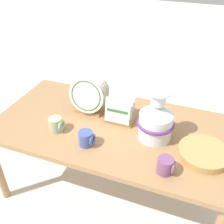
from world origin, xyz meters
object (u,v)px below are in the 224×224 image
object	(u,v)px
dish_rack_round_plates	(89,96)
wicker_charger_stack	(204,153)
ceramic_vase	(156,120)
dish_rack_square_plates	(120,113)
mug_cobalt_glaze	(87,139)
mug_plum_glaze	(166,166)
mug_sage_glaze	(56,124)

from	to	relation	value
dish_rack_round_plates	wicker_charger_stack	xyz separation A→B (m)	(0.81, -0.19, -0.11)
ceramic_vase	dish_rack_round_plates	size ratio (longest dim) A/B	1.19
dish_rack_square_plates	wicker_charger_stack	distance (m)	0.59
mug_cobalt_glaze	mug_plum_glaze	distance (m)	0.49
wicker_charger_stack	mug_cobalt_glaze	xyz separation A→B (m)	(-0.67, -0.15, 0.02)
wicker_charger_stack	mug_cobalt_glaze	distance (m)	0.69
dish_rack_square_plates	mug_plum_glaze	size ratio (longest dim) A/B	2.07
dish_rack_round_plates	mug_cobalt_glaze	size ratio (longest dim) A/B	2.96
wicker_charger_stack	mug_plum_glaze	bearing A→B (deg)	-132.61
dish_rack_square_plates	mug_sage_glaze	size ratio (longest dim) A/B	2.07
mug_sage_glaze	mug_plum_glaze	size ratio (longest dim) A/B	1.00
dish_rack_round_plates	mug_plum_glaze	distance (m)	0.74
mug_sage_glaze	mug_plum_glaze	world-z (taller)	same
ceramic_vase	mug_plum_glaze	world-z (taller)	ceramic_vase
mug_cobalt_glaze	mug_sage_glaze	xyz separation A→B (m)	(-0.24, 0.06, 0.00)
wicker_charger_stack	mug_cobalt_glaze	world-z (taller)	mug_cobalt_glaze
ceramic_vase	wicker_charger_stack	bearing A→B (deg)	-12.81
ceramic_vase	mug_sage_glaze	distance (m)	0.63
dish_rack_round_plates	mug_plum_glaze	xyz separation A→B (m)	(0.62, -0.39, -0.08)
mug_cobalt_glaze	mug_plum_glaze	xyz separation A→B (m)	(0.49, -0.05, 0.00)
ceramic_vase	dish_rack_round_plates	world-z (taller)	ceramic_vase
mug_cobalt_glaze	mug_plum_glaze	size ratio (longest dim) A/B	1.00
ceramic_vase	mug_plum_glaze	xyz separation A→B (m)	(0.12, -0.27, -0.09)
ceramic_vase	dish_rack_square_plates	world-z (taller)	ceramic_vase
dish_rack_square_plates	dish_rack_round_plates	bearing A→B (deg)	172.55
dish_rack_round_plates	dish_rack_square_plates	bearing A→B (deg)	-7.45
dish_rack_round_plates	wicker_charger_stack	world-z (taller)	dish_rack_round_plates
dish_rack_square_plates	wicker_charger_stack	bearing A→B (deg)	-15.65
dish_rack_round_plates	mug_cobalt_glaze	xyz separation A→B (m)	(0.13, -0.34, -0.08)
dish_rack_round_plates	mug_sage_glaze	world-z (taller)	dish_rack_round_plates
dish_rack_round_plates	wicker_charger_stack	distance (m)	0.83
ceramic_vase	wicker_charger_stack	xyz separation A→B (m)	(0.30, -0.07, -0.11)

